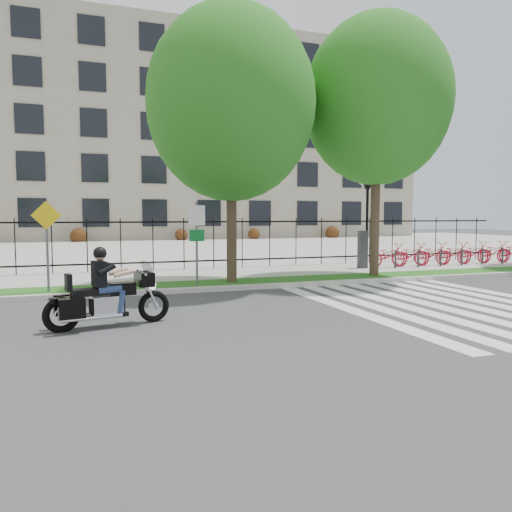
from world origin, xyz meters
name	(u,v)px	position (x,y,z in m)	size (l,w,h in m)	color
ground	(267,318)	(0.00, 0.00, 0.00)	(120.00, 120.00, 0.00)	#39393C
curb	(218,289)	(0.00, 4.10, 0.07)	(60.00, 0.20, 0.15)	#BBB8B0
grass_verge	(211,285)	(0.00, 4.95, 0.07)	(60.00, 1.50, 0.15)	#215715
sidewalk	(194,276)	(0.00, 7.45, 0.07)	(60.00, 3.50, 0.15)	#9B9891
plaza	(139,248)	(0.00, 25.00, 0.05)	(80.00, 34.00, 0.10)	#9B9891
crosswalk_stripes	(445,304)	(4.83, 0.00, 0.01)	(5.70, 8.00, 0.01)	silver
iron_fence	(184,244)	(0.00, 9.20, 1.15)	(30.00, 0.06, 2.00)	black
office_building	(116,142)	(0.00, 44.92, 9.97)	(60.00, 21.90, 20.15)	gray
lamp_post_right	(367,197)	(10.00, 12.00, 3.21)	(1.06, 0.70, 4.25)	black
street_tree_1	(231,104)	(0.68, 4.95, 5.69)	(5.24, 5.24, 8.56)	#38281E
street_tree_2	(377,100)	(5.91, 4.95, 6.19)	(5.05, 5.05, 8.95)	#38281E
bike_share_station	(463,253)	(11.81, 7.20, 0.64)	(10.00, 0.86, 1.50)	#2D2D33
sign_pole_regulatory	(197,232)	(-0.52, 4.58, 1.74)	(0.50, 0.09, 2.50)	#59595B
sign_pole_warning	(47,234)	(-4.69, 4.58, 1.74)	(0.78, 0.09, 2.49)	#59595B
motorcycle_rider	(108,295)	(-3.33, 0.22, 0.65)	(2.51, 0.99, 1.96)	black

